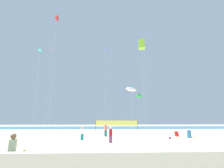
{
  "coord_description": "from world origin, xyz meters",
  "views": [
    {
      "loc": [
        0.45,
        -19.63,
        2.34
      ],
      "look_at": [
        1.7,
        6.48,
        7.83
      ],
      "focal_mm": 27.23,
      "sensor_mm": 36.0,
      "label": 1
    }
  ],
  "objects_px": {
    "toddler_figure": "(23,158)",
    "volleyball_net": "(116,124)",
    "beachgoer_white_shirt": "(82,133)",
    "beachgoer_maroon_shirt": "(111,134)",
    "trash_barrel": "(189,134)",
    "kite_pink_diamond": "(51,51)",
    "beach_handbag": "(170,138)",
    "kite_red_delta": "(56,18)",
    "kite_cyan_diamond": "(40,53)",
    "kite_green_inflatable": "(139,96)",
    "kite_yellow_diamond": "(144,53)",
    "kite_white_inflatable": "(131,89)",
    "kite_blue_diamond": "(105,50)",
    "mother_figure": "(12,150)",
    "beachgoer_coral_shirt": "(106,129)",
    "kite_lime_box": "(142,44)",
    "folding_beach_chair": "(177,135)"
  },
  "relations": [
    {
      "from": "toddler_figure",
      "to": "volleyball_net",
      "type": "xyz_separation_m",
      "value": [
        6.15,
        22.55,
        1.13
      ]
    },
    {
      "from": "toddler_figure",
      "to": "beachgoer_white_shirt",
      "type": "relative_size",
      "value": 0.6
    },
    {
      "from": "beachgoer_white_shirt",
      "to": "beachgoer_maroon_shirt",
      "type": "height_order",
      "value": "beachgoer_maroon_shirt"
    },
    {
      "from": "trash_barrel",
      "to": "kite_pink_diamond",
      "type": "height_order",
      "value": "kite_pink_diamond"
    },
    {
      "from": "beach_handbag",
      "to": "kite_red_delta",
      "type": "relative_size",
      "value": 0.02
    },
    {
      "from": "kite_cyan_diamond",
      "to": "kite_green_inflatable",
      "type": "distance_m",
      "value": 19.96
    },
    {
      "from": "kite_yellow_diamond",
      "to": "beach_handbag",
      "type": "bearing_deg",
      "value": -83.59
    },
    {
      "from": "beach_handbag",
      "to": "kite_white_inflatable",
      "type": "height_order",
      "value": "kite_white_inflatable"
    },
    {
      "from": "kite_cyan_diamond",
      "to": "kite_blue_diamond",
      "type": "relative_size",
      "value": 0.71
    },
    {
      "from": "mother_figure",
      "to": "beachgoer_coral_shirt",
      "type": "xyz_separation_m",
      "value": [
        4.72,
        16.09,
        0.09
      ]
    },
    {
      "from": "mother_figure",
      "to": "beachgoer_white_shirt",
      "type": "relative_size",
      "value": 1.06
    },
    {
      "from": "kite_lime_box",
      "to": "trash_barrel",
      "type": "bearing_deg",
      "value": -30.35
    },
    {
      "from": "mother_figure",
      "to": "toddler_figure",
      "type": "height_order",
      "value": "mother_figure"
    },
    {
      "from": "beachgoer_white_shirt",
      "to": "kite_red_delta",
      "type": "distance_m",
      "value": 16.41
    },
    {
      "from": "kite_white_inflatable",
      "to": "toddler_figure",
      "type": "bearing_deg",
      "value": -114.37
    },
    {
      "from": "toddler_figure",
      "to": "volleyball_net",
      "type": "height_order",
      "value": "volleyball_net"
    },
    {
      "from": "volleyball_net",
      "to": "kite_green_inflatable",
      "type": "relative_size",
      "value": 1.03
    },
    {
      "from": "kite_pink_diamond",
      "to": "kite_red_delta",
      "type": "distance_m",
      "value": 13.3
    },
    {
      "from": "beach_handbag",
      "to": "beachgoer_maroon_shirt",
      "type": "bearing_deg",
      "value": -156.8
    },
    {
      "from": "trash_barrel",
      "to": "volleyball_net",
      "type": "distance_m",
      "value": 12.69
    },
    {
      "from": "kite_pink_diamond",
      "to": "kite_yellow_diamond",
      "type": "height_order",
      "value": "kite_pink_diamond"
    },
    {
      "from": "volleyball_net",
      "to": "kite_white_inflatable",
      "type": "relative_size",
      "value": 1.0
    },
    {
      "from": "beachgoer_coral_shirt",
      "to": "kite_yellow_diamond",
      "type": "distance_m",
      "value": 15.64
    },
    {
      "from": "folding_beach_chair",
      "to": "trash_barrel",
      "type": "bearing_deg",
      "value": 67.01
    },
    {
      "from": "beachgoer_maroon_shirt",
      "to": "volleyball_net",
      "type": "bearing_deg",
      "value": 82.35
    },
    {
      "from": "kite_blue_diamond",
      "to": "kite_green_inflatable",
      "type": "bearing_deg",
      "value": -0.88
    },
    {
      "from": "kite_white_inflatable",
      "to": "trash_barrel",
      "type": "bearing_deg",
      "value": -35.71
    },
    {
      "from": "beachgoer_coral_shirt",
      "to": "kite_cyan_diamond",
      "type": "xyz_separation_m",
      "value": [
        -9.56,
        -1.57,
        10.78
      ]
    },
    {
      "from": "kite_pink_diamond",
      "to": "kite_lime_box",
      "type": "distance_m",
      "value": 20.01
    },
    {
      "from": "folding_beach_chair",
      "to": "beach_handbag",
      "type": "height_order",
      "value": "folding_beach_chair"
    },
    {
      "from": "kite_green_inflatable",
      "to": "kite_lime_box",
      "type": "bearing_deg",
      "value": -97.3
    },
    {
      "from": "mother_figure",
      "to": "kite_green_inflatable",
      "type": "relative_size",
      "value": 0.23
    },
    {
      "from": "kite_lime_box",
      "to": "kite_green_inflatable",
      "type": "distance_m",
      "value": 11.18
    },
    {
      "from": "kite_red_delta",
      "to": "kite_yellow_diamond",
      "type": "bearing_deg",
      "value": 25.33
    },
    {
      "from": "kite_white_inflatable",
      "to": "kite_green_inflatable",
      "type": "xyz_separation_m",
      "value": [
        2.68,
        6.54,
        -0.21
      ]
    },
    {
      "from": "beach_handbag",
      "to": "kite_lime_box",
      "type": "distance_m",
      "value": 14.88
    },
    {
      "from": "kite_yellow_diamond",
      "to": "kite_green_inflatable",
      "type": "bearing_deg",
      "value": 92.61
    },
    {
      "from": "toddler_figure",
      "to": "kite_lime_box",
      "type": "distance_m",
      "value": 23.67
    },
    {
      "from": "beachgoer_white_shirt",
      "to": "kite_yellow_diamond",
      "type": "height_order",
      "value": "kite_yellow_diamond"
    },
    {
      "from": "kite_white_inflatable",
      "to": "beachgoer_white_shirt",
      "type": "bearing_deg",
      "value": -136.45
    },
    {
      "from": "toddler_figure",
      "to": "kite_cyan_diamond",
      "type": "height_order",
      "value": "kite_cyan_diamond"
    },
    {
      "from": "toddler_figure",
      "to": "folding_beach_chair",
      "type": "xyz_separation_m",
      "value": [
        13.02,
        12.65,
        -0.04
      ]
    },
    {
      "from": "folding_beach_chair",
      "to": "beach_handbag",
      "type": "bearing_deg",
      "value": -131.49
    },
    {
      "from": "kite_pink_diamond",
      "to": "kite_lime_box",
      "type": "xyz_separation_m",
      "value": [
        17.57,
        -9.27,
        -2.39
      ]
    },
    {
      "from": "toddler_figure",
      "to": "kite_green_inflatable",
      "type": "height_order",
      "value": "kite_green_inflatable"
    },
    {
      "from": "kite_green_inflatable",
      "to": "kite_cyan_diamond",
      "type": "bearing_deg",
      "value": -147.7
    },
    {
      "from": "mother_figure",
      "to": "kite_blue_diamond",
      "type": "height_order",
      "value": "kite_blue_diamond"
    },
    {
      "from": "beach_handbag",
      "to": "kite_red_delta",
      "type": "xyz_separation_m",
      "value": [
        -15.1,
        0.71,
        16.45
      ]
    },
    {
      "from": "kite_red_delta",
      "to": "kite_yellow_diamond",
      "type": "relative_size",
      "value": 1.1
    },
    {
      "from": "volleyball_net",
      "to": "kite_red_delta",
      "type": "distance_m",
      "value": 19.86
    }
  ]
}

